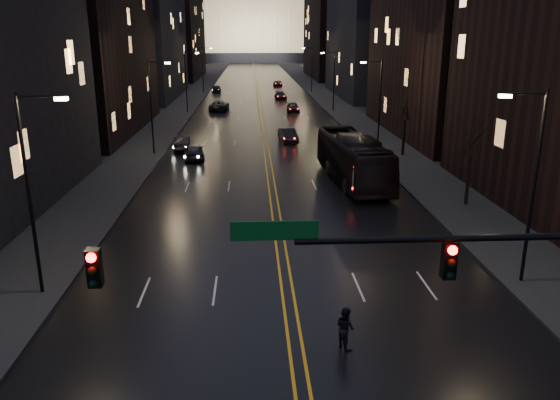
{
  "coord_description": "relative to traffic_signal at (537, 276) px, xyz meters",
  "views": [
    {
      "loc": [
        -1.55,
        -12.74,
        11.15
      ],
      "look_at": [
        -0.17,
        12.83,
        3.41
      ],
      "focal_mm": 35.0,
      "sensor_mm": 36.0,
      "label": 1
    }
  ],
  "objects": [
    {
      "name": "road",
      "position": [
        -5.91,
        130.0,
        -5.09
      ],
      "size": [
        20.0,
        320.0,
        0.02
      ],
      "primitive_type": "cube",
      "color": "black",
      "rests_on": "ground"
    },
    {
      "name": "sidewalk_left",
      "position": [
        -19.91,
        130.0,
        -5.02
      ],
      "size": [
        8.0,
        320.0,
        0.16
      ],
      "primitive_type": "cube",
      "color": "black",
      "rests_on": "ground"
    },
    {
      "name": "sidewalk_right",
      "position": [
        8.09,
        130.0,
        -5.02
      ],
      "size": [
        8.0,
        320.0,
        0.16
      ],
      "primitive_type": "cube",
      "color": "black",
      "rests_on": "ground"
    },
    {
      "name": "center_line",
      "position": [
        -5.91,
        130.0,
        -5.08
      ],
      "size": [
        0.62,
        320.0,
        0.01
      ],
      "primitive_type": "cube",
      "color": "orange",
      "rests_on": "road"
    },
    {
      "name": "building_left_mid",
      "position": [
        -26.91,
        54.0,
        8.9
      ],
      "size": [
        12.0,
        30.0,
        28.0
      ],
      "primitive_type": "cube",
      "color": "black",
      "rests_on": "ground"
    },
    {
      "name": "building_left_far",
      "position": [
        -26.91,
        92.0,
        4.9
      ],
      "size": [
        12.0,
        34.0,
        20.0
      ],
      "primitive_type": "cube",
      "color": "black",
      "rests_on": "ground"
    },
    {
      "name": "building_left_dist",
      "position": [
        -26.91,
        140.0,
        6.9
      ],
      "size": [
        12.0,
        40.0,
        24.0
      ],
      "primitive_type": "cube",
      "color": "black",
      "rests_on": "ground"
    },
    {
      "name": "building_right_mid",
      "position": [
        15.09,
        92.0,
        7.9
      ],
      "size": [
        12.0,
        34.0,
        26.0
      ],
      "primitive_type": "cube",
      "color": "black",
      "rests_on": "ground"
    },
    {
      "name": "building_right_dist",
      "position": [
        15.09,
        140.0,
        5.9
      ],
      "size": [
        12.0,
        40.0,
        22.0
      ],
      "primitive_type": "cube",
      "color": "black",
      "rests_on": "ground"
    },
    {
      "name": "capitol",
      "position": [
        -5.91,
        250.0,
        12.05
      ],
      "size": [
        90.0,
        50.0,
        58.5
      ],
      "color": "black",
      "rests_on": "ground"
    },
    {
      "name": "traffic_signal",
      "position": [
        0.0,
        0.0,
        0.0
      ],
      "size": [
        17.29,
        0.45,
        7.0
      ],
      "color": "black",
      "rests_on": "ground"
    },
    {
      "name": "streetlamp_right_near",
      "position": [
        4.91,
        10.0,
        -0.02
      ],
      "size": [
        2.13,
        0.25,
        9.0
      ],
      "color": "black",
      "rests_on": "ground"
    },
    {
      "name": "streetlamp_left_near",
      "position": [
        -16.72,
        10.0,
        -0.02
      ],
      "size": [
        2.13,
        0.25,
        9.0
      ],
      "color": "black",
      "rests_on": "ground"
    },
    {
      "name": "streetlamp_right_mid",
      "position": [
        4.91,
        40.0,
        -0.02
      ],
      "size": [
        2.13,
        0.25,
        9.0
      ],
      "color": "black",
      "rests_on": "ground"
    },
    {
      "name": "streetlamp_left_mid",
      "position": [
        -16.72,
        40.0,
        -0.02
      ],
      "size": [
        2.13,
        0.25,
        9.0
      ],
      "color": "black",
      "rests_on": "ground"
    },
    {
      "name": "streetlamp_right_far",
      "position": [
        4.91,
        70.0,
        -0.02
      ],
      "size": [
        2.13,
        0.25,
        9.0
      ],
      "color": "black",
      "rests_on": "ground"
    },
    {
      "name": "streetlamp_left_far",
      "position": [
        -16.72,
        70.0,
        -0.02
      ],
      "size": [
        2.13,
        0.25,
        9.0
      ],
      "color": "black",
      "rests_on": "ground"
    },
    {
      "name": "streetlamp_right_dist",
      "position": [
        4.91,
        100.0,
        -0.02
      ],
      "size": [
        2.13,
        0.25,
        9.0
      ],
      "color": "black",
      "rests_on": "ground"
    },
    {
      "name": "streetlamp_left_dist",
      "position": [
        -16.72,
        100.0,
        -0.02
      ],
      "size": [
        2.13,
        0.25,
        9.0
      ],
      "color": "black",
      "rests_on": "ground"
    },
    {
      "name": "tree_right_mid",
      "position": [
        7.09,
        22.0,
        -0.58
      ],
      "size": [
        2.4,
        2.4,
        6.65
      ],
      "color": "black",
      "rests_on": "ground"
    },
    {
      "name": "tree_right_far",
      "position": [
        7.09,
        38.0,
        -0.58
      ],
      "size": [
        2.4,
        2.4,
        6.65
      ],
      "color": "black",
      "rests_on": "ground"
    },
    {
      "name": "bus",
      "position": [
        0.56,
        29.0,
        -3.26
      ],
      "size": [
        4.1,
        13.41,
        3.68
      ],
      "primitive_type": "imported",
      "rotation": [
        0.0,
        0.0,
        0.08
      ],
      "color": "black",
      "rests_on": "ground"
    },
    {
      "name": "oncoming_car_a",
      "position": [
        -12.83,
        37.78,
        -4.33
      ],
      "size": [
        2.44,
        4.75,
        1.55
      ],
      "primitive_type": "imported",
      "rotation": [
        0.0,
        0.0,
        3.28
      ],
      "color": "black",
      "rests_on": "ground"
    },
    {
      "name": "oncoming_car_b",
      "position": [
        -14.41,
        42.19,
        -4.35
      ],
      "size": [
        2.08,
        4.72,
        1.51
      ],
      "primitive_type": "imported",
      "rotation": [
        0.0,
        0.0,
        3.25
      ],
      "color": "black",
      "rests_on": "ground"
    },
    {
      "name": "oncoming_car_c",
      "position": [
        -12.27,
        72.48,
        -4.32
      ],
      "size": [
        3.09,
        5.86,
        1.57
      ],
      "primitive_type": "imported",
      "rotation": [
        0.0,
        0.0,
        3.05
      ],
      "color": "black",
      "rests_on": "ground"
    },
    {
      "name": "oncoming_car_d",
      "position": [
        -14.41,
        101.58,
        -4.41
      ],
      "size": [
        2.19,
        4.9,
        1.39
      ],
      "primitive_type": "imported",
      "rotation": [
        0.0,
        0.0,
        3.19
      ],
      "color": "black",
      "rests_on": "ground"
    },
    {
      "name": "receding_car_a",
      "position": [
        -3.41,
        46.13,
        -4.38
      ],
      "size": [
        2.12,
        4.55,
        1.44
      ],
      "primitive_type": "imported",
      "rotation": [
        0.0,
        0.0,
        0.14
      ],
      "color": "black",
      "rests_on": "ground"
    },
    {
      "name": "receding_car_b",
      "position": [
        -1.03,
        69.91,
        -4.34
      ],
      "size": [
        1.82,
        4.51,
        1.53
      ],
      "primitive_type": "imported",
      "rotation": [
        0.0,
        0.0,
        -0.0
      ],
      "color": "black",
      "rests_on": "ground"
    },
    {
      "name": "receding_car_c",
      "position": [
        -1.96,
        87.62,
        -4.43
      ],
      "size": [
        2.21,
        4.76,
        1.35
      ],
      "primitive_type": "imported",
      "rotation": [
        0.0,
        0.0,
        0.07
      ],
      "color": "black",
      "rests_on": "ground"
    },
    {
      "name": "receding_car_d",
      "position": [
        -1.11,
        114.83,
        -4.49
      ],
      "size": [
        2.16,
        4.45,
        1.22
      ],
      "primitive_type": "imported",
      "rotation": [
        0.0,
        0.0,
        -0.03
      ],
      "color": "black",
      "rests_on": "ground"
    },
    {
      "name": "pedestrian_b",
      "position": [
        -4.09,
        5.0,
        -4.29
      ],
      "size": [
        0.76,
        0.91,
        1.63
      ],
      "primitive_type": "imported",
      "rotation": [
        0.0,
        0.0,
        2.06
      ],
      "color": "black",
      "rests_on": "ground"
    }
  ]
}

